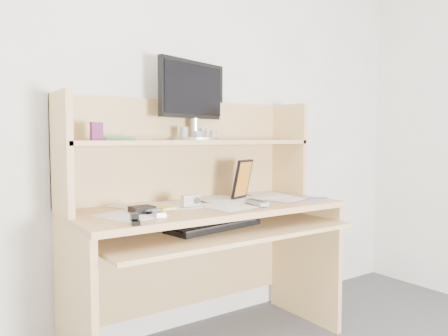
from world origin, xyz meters
TOP-DOWN VIEW (x-y plane):
  - back_wall at (0.00, 1.80)m, footprint 3.60×0.04m
  - desk at (0.00, 1.56)m, footprint 1.40×0.70m
  - paper_clutter at (0.00, 1.48)m, footprint 1.32×0.54m
  - keyboard at (-0.03, 1.38)m, footprint 0.51×0.25m
  - tv_remote at (0.20, 1.34)m, footprint 0.08×0.18m
  - flip_phone at (-0.36, 1.32)m, footprint 0.06×0.09m
  - stapler at (-0.50, 1.25)m, footprint 0.07×0.12m
  - wallet at (-0.38, 1.46)m, footprint 0.11×0.09m
  - sticky_note_pad at (-0.24, 1.50)m, footprint 0.09×0.09m
  - digital_camera at (-0.11, 1.48)m, footprint 0.09×0.04m
  - game_case at (0.27, 1.55)m, footprint 0.15×0.08m
  - blue_pen at (0.60, 1.30)m, footprint 0.12×0.04m
  - card_box at (-0.53, 1.60)m, footprint 0.06×0.03m
  - shelf_book at (-0.39, 1.67)m, footprint 0.19×0.22m
  - chip_stack_a at (0.10, 1.59)m, footprint 0.04×0.04m
  - chip_stack_b at (-0.04, 1.65)m, footprint 0.06×0.06m
  - chip_stack_c at (0.02, 1.61)m, footprint 0.05×0.05m
  - chip_stack_d at (0.08, 1.67)m, footprint 0.05×0.05m
  - monitor at (0.04, 1.70)m, footprint 0.49×0.25m

SIDE VIEW (x-z plane):
  - keyboard at x=-0.03m, z-range 0.65..0.68m
  - desk at x=0.00m, z-range 0.04..1.34m
  - paper_clutter at x=0.00m, z-range 0.75..0.76m
  - sticky_note_pad at x=-0.24m, z-range 0.75..0.76m
  - blue_pen at x=0.60m, z-range 0.76..0.76m
  - tv_remote at x=0.20m, z-range 0.76..0.77m
  - flip_phone at x=-0.36m, z-range 0.76..0.78m
  - wallet at x=-0.38m, z-range 0.76..0.78m
  - stapler at x=-0.50m, z-range 0.76..0.79m
  - digital_camera at x=-0.11m, z-range 0.76..0.81m
  - game_case at x=0.27m, z-range 0.76..0.97m
  - shelf_book at x=-0.39m, z-range 1.08..1.10m
  - chip_stack_c at x=0.02m, z-range 1.08..1.13m
  - chip_stack_a at x=0.10m, z-range 1.08..1.13m
  - chip_stack_d at x=0.08m, z-range 1.08..1.15m
  - chip_stack_b at x=-0.04m, z-range 1.08..1.15m
  - card_box at x=-0.53m, z-range 1.08..1.16m
  - back_wall at x=0.00m, z-range 0.00..2.50m
  - monitor at x=0.04m, z-range 1.10..1.53m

